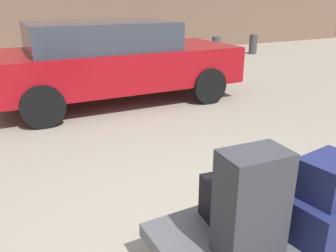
{
  "coord_description": "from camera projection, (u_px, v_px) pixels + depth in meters",
  "views": [
    {
      "loc": [
        -1.42,
        -1.41,
        1.78
      ],
      "look_at": [
        0.0,
        1.2,
        0.69
      ],
      "focal_mm": 37.16,
      "sensor_mm": 36.0,
      "label": 1
    }
  ],
  "objects": [
    {
      "name": "bollard_kerb_near",
      "position": [
        139.0,
        53.0,
        9.95
      ],
      "size": [
        0.27,
        0.27,
        0.65
      ],
      "primitive_type": "cylinder",
      "color": "#383838",
      "rests_on": "ground_plane"
    },
    {
      "name": "bollard_corner",
      "position": [
        253.0,
        44.0,
        11.86
      ],
      "size": [
        0.27,
        0.27,
        0.65
      ],
      "primitive_type": "cylinder",
      "color": "#383838",
      "rests_on": "ground_plane"
    },
    {
      "name": "duffel_bag_black_stacked_top",
      "position": [
        245.0,
        197.0,
        2.4
      ],
      "size": [
        0.6,
        0.38,
        0.31
      ],
      "primitive_type": "cube",
      "rotation": [
        0.0,
        0.0,
        -0.14
      ],
      "color": "black",
      "rests_on": "luggage_cart"
    },
    {
      "name": "bollard_kerb_mid",
      "position": [
        181.0,
        50.0,
        10.57
      ],
      "size": [
        0.27,
        0.27,
        0.65
      ],
      "primitive_type": "cylinder",
      "color": "#383838",
      "rests_on": "ground_plane"
    },
    {
      "name": "bicycle_leaning",
      "position": [
        164.0,
        44.0,
        11.49
      ],
      "size": [
        1.66,
        0.7,
        0.96
      ],
      "color": "black",
      "rests_on": "ground_plane"
    },
    {
      "name": "suitcase_navy_center",
      "position": [
        323.0,
        215.0,
        2.22
      ],
      "size": [
        0.53,
        0.41,
        0.28
      ],
      "primitive_type": "cube",
      "rotation": [
        0.0,
        0.0,
        0.09
      ],
      "color": "#191E47",
      "rests_on": "luggage_cart"
    },
    {
      "name": "duffel_bag_navy_topmost_pile",
      "position": [
        329.0,
        178.0,
        2.13
      ],
      "size": [
        0.39,
        0.31,
        0.26
      ],
      "primitive_type": "cube",
      "rotation": [
        0.0,
        0.0,
        0.12
      ],
      "color": "#191E47",
      "rests_on": "suitcase_navy_center"
    },
    {
      "name": "luggage_cart",
      "position": [
        254.0,
        239.0,
        2.32
      ],
      "size": [
        1.28,
        0.87,
        0.34
      ],
      "color": "#4C4C51",
      "rests_on": "ground_plane"
    },
    {
      "name": "parked_car",
      "position": [
        113.0,
        60.0,
        6.16
      ],
      "size": [
        4.36,
        2.04,
        1.42
      ],
      "color": "maroon",
      "rests_on": "ground_plane"
    },
    {
      "name": "bollard_kerb_far",
      "position": [
        216.0,
        47.0,
        11.16
      ],
      "size": [
        0.27,
        0.27,
        0.65
      ],
      "primitive_type": "cylinder",
      "color": "#383838",
      "rests_on": "ground_plane"
    },
    {
      "name": "suitcase_charcoal_rear_left",
      "position": [
        251.0,
        205.0,
        1.99
      ],
      "size": [
        0.4,
        0.28,
        0.66
      ],
      "primitive_type": "cube",
      "rotation": [
        0.0,
        0.0,
        -0.08
      ],
      "color": "#2D2D33",
      "rests_on": "luggage_cart"
    }
  ]
}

